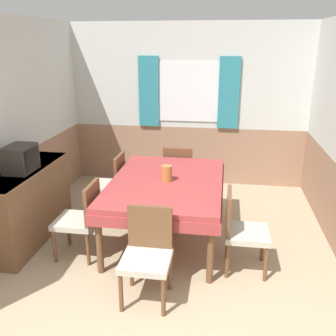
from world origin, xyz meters
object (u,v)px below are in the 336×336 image
Objects in this scene: chair_left_far at (111,183)px; vase at (167,173)px; sideboard at (27,204)px; tv at (20,159)px; chair_left_near at (82,217)px; chair_head_window at (179,172)px; chair_right_near at (241,228)px; chair_head_near at (147,252)px; dining_table at (167,188)px.

chair_left_far is 1.10m from vase.
sideboard is 3.98× the size of tv.
chair_left_near is 1.00× the size of chair_head_window.
chair_left_far is 4.68× the size of vase.
chair_head_near is at bearing -55.44° from chair_right_near.
sideboard is 7.99× the size of vase.
vase is (1.61, 0.33, -0.20)m from tv.
vase reaches higher than chair_left_near.
chair_left_near is at bearing -117.23° from chair_head_window.
chair_right_near is 2.51m from sideboard.
vase is at bearing -123.06° from chair_left_far.
chair_head_near is (0.86, -0.59, 0.00)m from chair_left_near.
chair_head_near is at bearing -90.00° from dining_table.
dining_table is at bearing -90.00° from chair_head_window.
chair_head_window reaches higher than dining_table.
chair_head_near is (0.00, -2.26, 0.00)m from chair_head_window.
sideboard is 1.71m from vase.
chair_head_window is at bearing 40.79° from sideboard.
chair_head_window is (-0.86, 1.67, 0.00)m from chair_right_near.
chair_left_near is at bearing -149.19° from vase.
vase reaches higher than dining_table.
sideboard is at bearing -171.04° from vase.
chair_right_near is 2.54m from tv.
tv is (-2.47, 0.18, 0.58)m from chair_right_near.
chair_right_near and chair_head_window have the same top height.
chair_right_near is 2.33× the size of tv.
sideboard is (-0.78, -0.82, -0.01)m from chair_left_far.
tv reaches higher than dining_table.
chair_left_near is at bearing -18.22° from sideboard.
chair_head_window is at bearing 90.23° from vase.
vase reaches higher than chair_left_far.
chair_left_far is at bearing -145.44° from chair_head_window.
chair_right_near is at bearing -5.86° from sideboard.
chair_head_near is at bearing -90.24° from vase.
chair_left_far is at bearing -62.77° from chair_head_near.
dining_table is at bearing 9.79° from sideboard.
vase is at bearing 11.58° from tv.
tv is (-0.75, 0.18, 0.58)m from chair_left_near.
sideboard is at bearing 136.53° from chair_left_far.
vase is (0.86, -0.56, 0.38)m from chair_left_far.
chair_head_window is 4.68× the size of vase.
chair_right_near is (1.72, 0.00, 0.00)m from chair_left_near.
tv is at bearing -25.79° from chair_head_near.
chair_head_window is 2.26m from tv.
vase is at bearing -90.24° from chair_head_near.
chair_left_far is at bearing 147.91° from dining_table.
chair_left_near is 1.04m from chair_head_near.
chair_left_near is 0.82m from sideboard.
sideboard is at bearing -27.38° from chair_head_near.
dining_table is at bearing -57.91° from chair_left_near.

